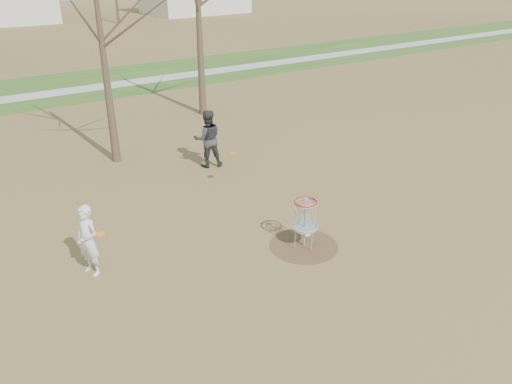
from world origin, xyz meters
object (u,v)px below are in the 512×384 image
(disc_golf_basket, at_px, (305,215))
(disc_grounded, at_px, (306,234))
(player_standing, at_px, (88,241))
(player_throwing, at_px, (208,139))

(disc_golf_basket, bearing_deg, disc_grounded, 43.92)
(player_standing, height_order, player_throwing, player_throwing)
(player_standing, relative_size, player_throwing, 0.86)
(player_throwing, relative_size, disc_grounded, 9.37)
(player_throwing, bearing_deg, disc_grounded, 106.64)
(disc_grounded, bearing_deg, player_throwing, 88.37)
(disc_grounded, distance_m, disc_golf_basket, 1.07)
(player_standing, xyz_separation_m, disc_golf_basket, (4.96, -1.87, 0.02))
(disc_grounded, relative_size, disc_golf_basket, 0.16)
(player_throwing, xyz_separation_m, disc_grounded, (-0.16, -5.77, -1.01))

